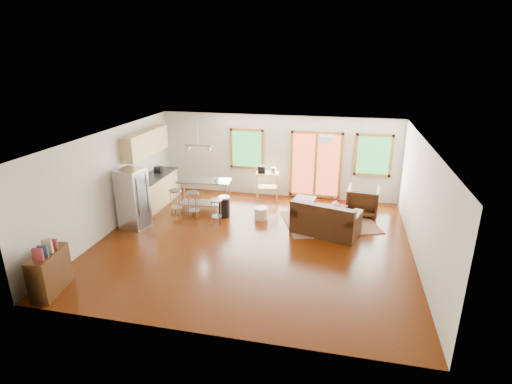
% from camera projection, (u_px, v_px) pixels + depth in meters
% --- Properties ---
extents(floor, '(7.50, 7.00, 0.02)m').
position_uv_depth(floor, '(253.00, 242.00, 9.84)').
color(floor, '#341202').
rests_on(floor, ground).
extents(ceiling, '(7.50, 7.00, 0.02)m').
position_uv_depth(ceiling, '(253.00, 137.00, 8.97)').
color(ceiling, silver).
rests_on(ceiling, ground).
extents(back_wall, '(7.50, 0.02, 2.60)m').
position_uv_depth(back_wall, '(278.00, 156.00, 12.63)').
color(back_wall, beige).
rests_on(back_wall, ground).
extents(left_wall, '(0.02, 7.00, 2.60)m').
position_uv_depth(left_wall, '(110.00, 182.00, 10.17)').
color(left_wall, beige).
rests_on(left_wall, ground).
extents(right_wall, '(0.02, 7.00, 2.60)m').
position_uv_depth(right_wall, '(422.00, 205.00, 8.63)').
color(right_wall, beige).
rests_on(right_wall, ground).
extents(front_wall, '(7.50, 0.02, 2.60)m').
position_uv_depth(front_wall, '(203.00, 266.00, 6.17)').
color(front_wall, beige).
rests_on(front_wall, ground).
extents(window_left, '(1.10, 0.05, 1.30)m').
position_uv_depth(window_left, '(247.00, 149.00, 12.73)').
color(window_left, '#1E5B25').
rests_on(window_left, back_wall).
extents(french_doors, '(1.60, 0.05, 2.10)m').
position_uv_depth(french_doors, '(316.00, 165.00, 12.41)').
color(french_doors, '#BB4527').
rests_on(french_doors, back_wall).
extents(window_right, '(1.10, 0.05, 1.30)m').
position_uv_depth(window_right, '(373.00, 155.00, 11.93)').
color(window_right, '#1E5B25').
rests_on(window_right, back_wall).
extents(rug, '(2.89, 2.57, 0.02)m').
position_uv_depth(rug, '(329.00, 222.00, 10.95)').
color(rug, '#54643D').
rests_on(rug, floor).
extents(loveseat, '(1.83, 1.35, 0.88)m').
position_uv_depth(loveseat, '(325.00, 221.00, 10.18)').
color(loveseat, black).
rests_on(loveseat, floor).
extents(coffee_table, '(0.98, 0.70, 0.36)m').
position_uv_depth(coffee_table, '(329.00, 210.00, 11.00)').
color(coffee_table, '#341C0A').
rests_on(coffee_table, floor).
extents(armchair, '(0.94, 0.89, 0.89)m').
position_uv_depth(armchair, '(363.00, 199.00, 11.39)').
color(armchair, black).
rests_on(armchair, floor).
extents(ottoman, '(0.66, 0.66, 0.40)m').
position_uv_depth(ottoman, '(304.00, 205.00, 11.67)').
color(ottoman, black).
rests_on(ottoman, floor).
extents(pouf, '(0.49, 0.49, 0.33)m').
position_uv_depth(pouf, '(261.00, 213.00, 11.13)').
color(pouf, beige).
rests_on(pouf, floor).
extents(vase, '(0.24, 0.25, 0.31)m').
position_uv_depth(vase, '(336.00, 203.00, 10.95)').
color(vase, silver).
rests_on(vase, coffee_table).
extents(book, '(0.21, 0.11, 0.29)m').
position_uv_depth(book, '(339.00, 201.00, 10.95)').
color(book, maroon).
rests_on(book, coffee_table).
extents(cabinets, '(0.64, 2.24, 2.30)m').
position_uv_depth(cabinets, '(151.00, 177.00, 11.81)').
color(cabinets, tan).
rests_on(cabinets, floor).
extents(refrigerator, '(0.73, 0.72, 1.60)m').
position_uv_depth(refrigerator, '(133.00, 199.00, 10.43)').
color(refrigerator, '#B7BABC').
rests_on(refrigerator, floor).
extents(island, '(1.55, 0.74, 0.95)m').
position_uv_depth(island, '(205.00, 190.00, 11.54)').
color(island, '#B7BABC').
rests_on(island, floor).
extents(cup, '(0.15, 0.14, 0.13)m').
position_uv_depth(cup, '(216.00, 179.00, 11.30)').
color(cup, silver).
rests_on(cup, island).
extents(bar_stool_a, '(0.39, 0.39, 0.76)m').
position_uv_depth(bar_stool_a, '(175.00, 196.00, 11.28)').
color(bar_stool_a, '#B7BABC').
rests_on(bar_stool_a, floor).
extents(bar_stool_b, '(0.41, 0.41, 0.78)m').
position_uv_depth(bar_stool_b, '(193.00, 199.00, 11.04)').
color(bar_stool_b, '#B7BABC').
rests_on(bar_stool_b, floor).
extents(bar_stool_c, '(0.38, 0.38, 0.69)m').
position_uv_depth(bar_stool_c, '(216.00, 206.00, 10.72)').
color(bar_stool_c, '#B7BABC').
rests_on(bar_stool_c, floor).
extents(trash_can, '(0.41, 0.41, 0.60)m').
position_uv_depth(trash_can, '(224.00, 207.00, 11.23)').
color(trash_can, black).
rests_on(trash_can, floor).
extents(kitchen_cart, '(0.78, 0.57, 1.09)m').
position_uv_depth(kitchen_cart, '(267.00, 177.00, 12.44)').
color(kitchen_cart, tan).
rests_on(kitchen_cart, floor).
extents(bookshelf, '(0.51, 0.99, 1.11)m').
position_uv_depth(bookshelf, '(50.00, 271.00, 7.66)').
color(bookshelf, '#341C0A').
rests_on(bookshelf, floor).
extents(ceiling_flush, '(0.35, 0.35, 0.12)m').
position_uv_depth(ceiling_flush, '(326.00, 139.00, 9.22)').
color(ceiling_flush, white).
rests_on(ceiling_flush, ceiling).
extents(pendant_light, '(0.80, 0.18, 0.79)m').
position_uv_depth(pendant_light, '(198.00, 149.00, 10.97)').
color(pendant_light, gray).
rests_on(pendant_light, ceiling).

